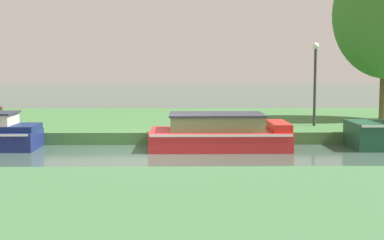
# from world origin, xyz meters

# --- Properties ---
(ground_plane) EXTENTS (120.00, 120.00, 0.00)m
(ground_plane) POSITION_xyz_m (0.00, 0.00, 0.00)
(ground_plane) COLOR #3D5649
(riverbank_far) EXTENTS (72.00, 10.00, 0.40)m
(riverbank_far) POSITION_xyz_m (0.00, 7.00, 0.20)
(riverbank_far) COLOR #40713A
(riverbank_far) RESTS_ON ground_plane
(red_cruiser) EXTENTS (4.31, 2.19, 1.10)m
(red_cruiser) POSITION_xyz_m (2.11, 1.20, 0.48)
(red_cruiser) COLOR red
(red_cruiser) RESTS_ON ground_plane
(lamp_post) EXTENTS (0.24, 0.24, 3.00)m
(lamp_post) POSITION_xyz_m (5.71, 3.93, 2.28)
(lamp_post) COLOR #333338
(lamp_post) RESTS_ON riverbank_far
(mooring_post_far) EXTENTS (0.15, 0.15, 0.82)m
(mooring_post_far) POSITION_xyz_m (-5.15, 2.59, 0.81)
(mooring_post_far) COLOR #512E26
(mooring_post_far) RESTS_ON riverbank_far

